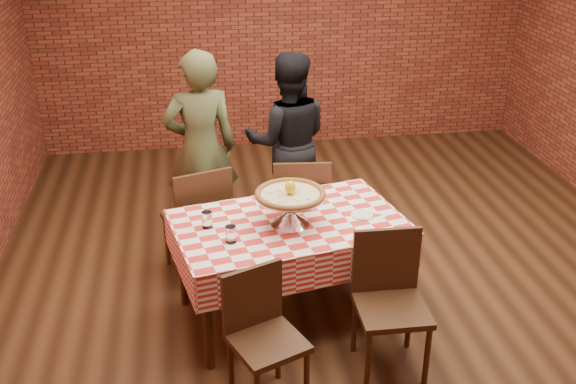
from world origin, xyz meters
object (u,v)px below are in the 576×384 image
at_px(chair_far_right, 300,206).
at_px(diner_black, 288,141).
at_px(water_glass_right, 207,220).
at_px(diner_olive, 201,149).
at_px(water_glass_left, 231,234).
at_px(chair_near_right, 392,308).
at_px(table, 289,269).
at_px(chair_far_left, 196,218).
at_px(pizza, 290,195).
at_px(condiment_caddy, 277,193).
at_px(pizza_stand, 290,210).
at_px(chair_near_left, 268,345).

height_order(chair_far_right, diner_black, diner_black).
bearing_deg(chair_far_right, water_glass_right, 51.75).
height_order(water_glass_right, diner_olive, diner_olive).
distance_m(water_glass_left, chair_near_right, 1.12).
height_order(table, chair_far_left, chair_far_left).
bearing_deg(chair_far_right, table, 80.59).
xyz_separation_m(chair_far_left, chair_far_right, (0.84, 0.09, -0.01)).
height_order(table, pizza, pizza).
bearing_deg(diner_olive, chair_near_right, 113.15).
bearing_deg(chair_near_right, chair_far_left, 131.42).
height_order(water_glass_right, diner_black, diner_black).
xyz_separation_m(condiment_caddy, chair_far_right, (0.26, 0.50, -0.37)).
height_order(table, pizza_stand, pizza_stand).
xyz_separation_m(water_glass_left, water_glass_right, (-0.14, 0.23, 0.00)).
height_order(water_glass_left, condiment_caddy, condiment_caddy).
bearing_deg(pizza_stand, chair_far_right, 75.72).
bearing_deg(diner_olive, water_glass_left, 88.73).
bearing_deg(diner_black, pizza_stand, 87.26).
xyz_separation_m(water_glass_left, diner_black, (0.62, 1.64, -0.02)).
bearing_deg(pizza_stand, diner_olive, 113.91).
distance_m(table, condiment_caddy, 0.55).
relative_size(water_glass_left, chair_near_right, 0.12).
bearing_deg(diner_black, table, 86.94).
distance_m(pizza_stand, diner_olive, 1.37).
height_order(water_glass_right, chair_far_right, chair_far_right).
bearing_deg(water_glass_left, pizza_stand, 24.81).
height_order(pizza, chair_far_right, pizza).
xyz_separation_m(chair_far_left, diner_olive, (0.07, 0.51, 0.37)).
distance_m(water_glass_left, water_glass_right, 0.27).
relative_size(condiment_caddy, chair_far_right, 0.16).
bearing_deg(chair_far_right, chair_far_left, 12.03).
distance_m(water_glass_left, chair_far_left, 1.02).
bearing_deg(chair_near_right, diner_olive, 121.25).
relative_size(condiment_caddy, chair_far_left, 0.15).
bearing_deg(condiment_caddy, chair_far_left, 117.98).
height_order(chair_near_right, diner_black, diner_black).
bearing_deg(chair_far_right, chair_near_right, 108.14).
bearing_deg(diner_olive, chair_far_left, 75.12).
relative_size(pizza, chair_near_left, 0.55).
bearing_deg(pizza, chair_far_right, 75.72).
xyz_separation_m(chair_far_right, diner_olive, (-0.77, 0.42, 0.38)).
bearing_deg(pizza_stand, table, 95.89).
relative_size(pizza, chair_far_right, 0.51).
distance_m(chair_near_left, chair_far_left, 1.64).
distance_m(water_glass_right, chair_far_right, 1.16).
distance_m(pizza_stand, chair_far_right, 0.95).
height_order(condiment_caddy, chair_far_right, chair_far_right).
bearing_deg(diner_black, diner_olive, 19.51).
relative_size(chair_far_left, diner_olive, 0.56).
bearing_deg(chair_far_right, diner_olive, -23.06).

